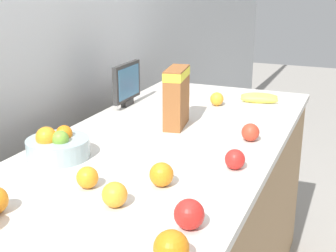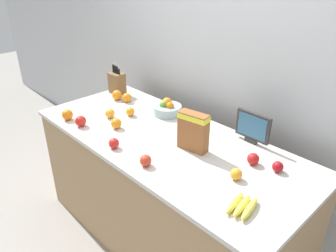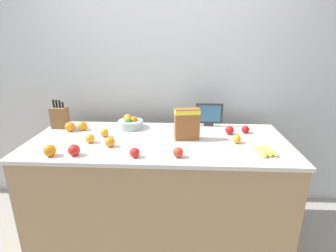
{
  "view_description": "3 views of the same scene",
  "coord_description": "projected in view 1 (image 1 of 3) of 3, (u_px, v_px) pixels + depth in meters",
  "views": [
    {
      "loc": [
        -1.6,
        -0.71,
        1.58
      ],
      "look_at": [
        0.09,
        0.01,
        0.98
      ],
      "focal_mm": 50.0,
      "sensor_mm": 36.0,
      "label": 1
    },
    {
      "loc": [
        1.46,
        -1.37,
        2.06
      ],
      "look_at": [
        0.01,
        0.01,
        1.03
      ],
      "focal_mm": 35.0,
      "sensor_mm": 36.0,
      "label": 2
    },
    {
      "loc": [
        0.18,
        -2.0,
        1.73
      ],
      "look_at": [
        0.08,
        -0.03,
        1.06
      ],
      "focal_mm": 28.0,
      "sensor_mm": 36.0,
      "label": 3
    }
  ],
  "objects": [
    {
      "name": "banana_bunch",
      "position": [
        259.0,
        98.0,
        2.48
      ],
      "size": [
        0.15,
        0.22,
        0.04
      ],
      "rotation": [
        0.0,
        0.0,
        4.93
      ],
      "color": "yellow",
      "rests_on": "counter"
    },
    {
      "name": "orange_front_center",
      "position": [
        161.0,
        174.0,
        1.48
      ],
      "size": [
        0.08,
        0.08,
        0.08
      ],
      "primitive_type": "sphere",
      "color": "orange",
      "rests_on": "counter"
    },
    {
      "name": "orange_front_right",
      "position": [
        115.0,
        195.0,
        1.35
      ],
      "size": [
        0.08,
        0.08,
        0.08
      ],
      "primitive_type": "sphere",
      "color": "orange",
      "rests_on": "counter"
    },
    {
      "name": "small_monitor",
      "position": [
        127.0,
        83.0,
        2.36
      ],
      "size": [
        0.25,
        0.03,
        0.22
      ],
      "color": "#2D2D2D",
      "rests_on": "counter"
    },
    {
      "name": "apple_by_knife_block",
      "position": [
        182.0,
        90.0,
        2.59
      ],
      "size": [
        0.07,
        0.07,
        0.07
      ],
      "primitive_type": "sphere",
      "color": "#A31419",
      "rests_on": "counter"
    },
    {
      "name": "apple_front",
      "position": [
        250.0,
        132.0,
        1.88
      ],
      "size": [
        0.07,
        0.07,
        0.07
      ],
      "primitive_type": "sphere",
      "color": "red",
      "rests_on": "counter"
    },
    {
      "name": "orange_back_center",
      "position": [
        217.0,
        99.0,
        2.39
      ],
      "size": [
        0.07,
        0.07,
        0.07
      ],
      "primitive_type": "sphere",
      "color": "orange",
      "rests_on": "counter"
    },
    {
      "name": "counter",
      "position": [
        161.0,
        245.0,
        2.01
      ],
      "size": [
        2.11,
        0.9,
        0.93
      ],
      "color": "tan",
      "rests_on": "ground_plane"
    },
    {
      "name": "apple_rear",
      "position": [
        189.0,
        214.0,
        1.23
      ],
      "size": [
        0.08,
        0.08,
        0.08
      ],
      "primitive_type": "sphere",
      "color": "red",
      "rests_on": "counter"
    },
    {
      "name": "fruit_bowl",
      "position": [
        57.0,
        146.0,
        1.71
      ],
      "size": [
        0.23,
        0.23,
        0.12
      ],
      "color": "#99B2B7",
      "rests_on": "counter"
    },
    {
      "name": "apple_near_bananas",
      "position": [
        179.0,
        96.0,
        2.45
      ],
      "size": [
        0.07,
        0.07,
        0.07
      ],
      "primitive_type": "sphere",
      "color": "red",
      "rests_on": "counter"
    },
    {
      "name": "wall_back",
      "position": [
        18.0,
        42.0,
        2.0
      ],
      "size": [
        9.0,
        0.06,
        2.6
      ],
      "color": "silver",
      "rests_on": "ground_plane"
    },
    {
      "name": "apple_rightmost",
      "position": [
        235.0,
        159.0,
        1.61
      ],
      "size": [
        0.07,
        0.07,
        0.07
      ],
      "primitive_type": "sphere",
      "color": "red",
      "rests_on": "counter"
    },
    {
      "name": "cereal_box",
      "position": [
        176.0,
        95.0,
        2.04
      ],
      "size": [
        0.21,
        0.11,
        0.26
      ],
      "rotation": [
        0.0,
        0.0,
        0.16
      ],
      "color": "brown",
      "rests_on": "counter"
    },
    {
      "name": "orange_front_left",
      "position": [
        171.0,
        248.0,
        1.08
      ],
      "size": [
        0.09,
        0.09,
        0.09
      ],
      "primitive_type": "sphere",
      "color": "orange",
      "rests_on": "counter"
    },
    {
      "name": "orange_near_bowl",
      "position": [
        87.0,
        177.0,
        1.47
      ],
      "size": [
        0.07,
        0.07,
        0.07
      ],
      "primitive_type": "sphere",
      "color": "orange",
      "rests_on": "counter"
    }
  ]
}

